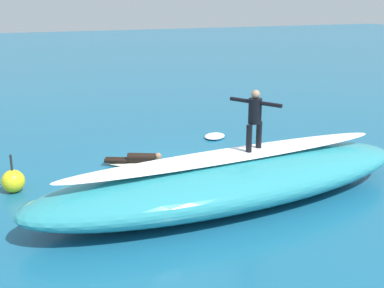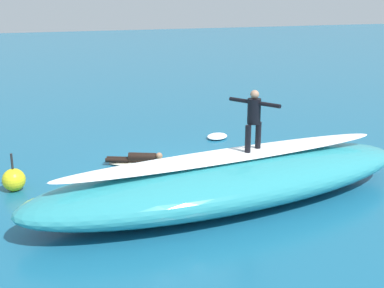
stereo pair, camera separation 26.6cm
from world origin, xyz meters
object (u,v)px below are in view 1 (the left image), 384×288
at_px(surfboard_riding, 254,151).
at_px(surfer_paddling, 137,158).
at_px(buoy_marker, 13,181).
at_px(surfer_riding, 255,115).
at_px(surfboard_paddling, 142,164).

bearing_deg(surfboard_riding, surfer_paddling, -89.53).
bearing_deg(buoy_marker, surfer_riding, 153.81).
xyz_separation_m(surfer_riding, surfer_paddling, (1.92, -3.44, -1.86)).
relative_size(surfboard_paddling, surfer_paddling, 1.27).
bearing_deg(surfer_paddling, surfer_riding, -35.11).
xyz_separation_m(surfboard_riding, surfer_paddling, (1.92, -3.44, -0.97)).
distance_m(surfboard_riding, surfer_paddling, 4.05).
bearing_deg(surfer_riding, surfer_paddling, -89.53).
distance_m(surfboard_paddling, buoy_marker, 3.68).
distance_m(surfer_paddling, buoy_marker, 3.57).
bearing_deg(surfer_riding, surfboard_paddling, -90.62).
bearing_deg(buoy_marker, surfboard_paddling, -168.60).
xyz_separation_m(surfer_riding, buoy_marker, (5.40, -2.66, -1.79)).
bearing_deg(surfer_paddling, buoy_marker, -141.62).
distance_m(surfer_riding, surfer_paddling, 4.35).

